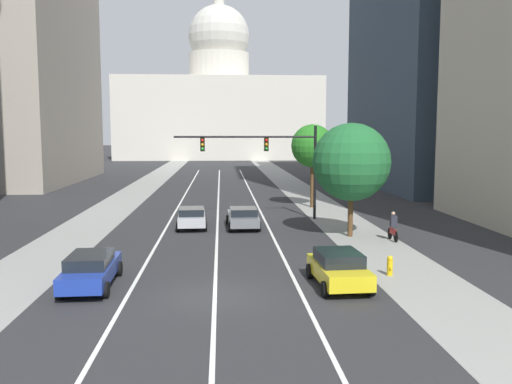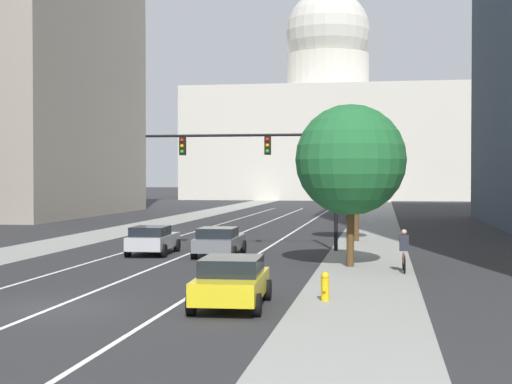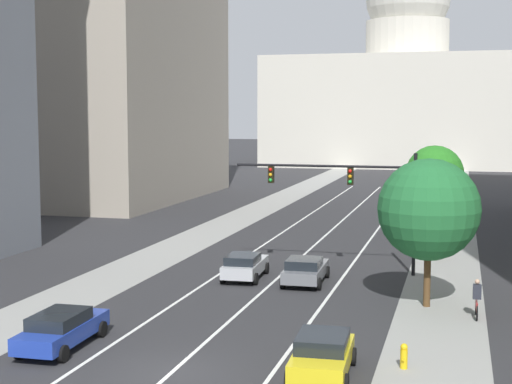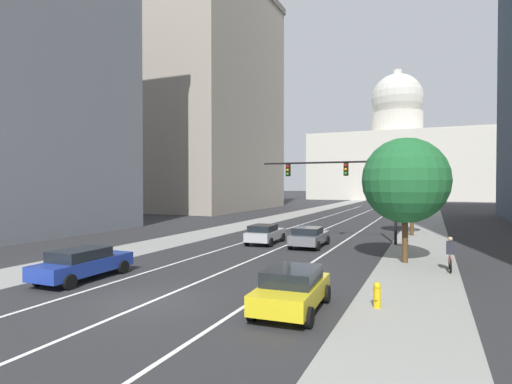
{
  "view_description": "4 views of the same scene",
  "coord_description": "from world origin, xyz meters",
  "px_view_note": "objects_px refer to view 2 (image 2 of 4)",
  "views": [
    {
      "loc": [
        0.28,
        -20.67,
        6.36
      ],
      "look_at": [
        2.46,
        13.22,
        2.59
      ],
      "focal_mm": 38.21,
      "sensor_mm": 36.0,
      "label": 1
    },
    {
      "loc": [
        9.45,
        -20.83,
        3.84
      ],
      "look_at": [
        2.21,
        22.62,
        2.94
      ],
      "focal_mm": 53.45,
      "sensor_mm": 36.0,
      "label": 2
    },
    {
      "loc": [
        9.45,
        -23.92,
        8.9
      ],
      "look_at": [
        -0.8,
        14.2,
        4.86
      ],
      "focal_mm": 53.49,
      "sensor_mm": 36.0,
      "label": 3
    },
    {
      "loc": [
        9.45,
        -12.14,
        4.34
      ],
      "look_at": [
        -1.19,
        12.37,
        3.82
      ],
      "focal_mm": 28.5,
      "sensor_mm": 36.0,
      "label": 4
    }
  ],
  "objects_px": {
    "capitol_building": "(328,128)",
    "street_tree_near_right": "(350,160)",
    "car_gray": "(219,241)",
    "car_silver": "(153,239)",
    "fire_hydrant": "(325,286)",
    "cyclist": "(404,251)",
    "car_yellow": "(232,281)",
    "traffic_signal_mast": "(272,158)",
    "street_tree_mid_right": "(356,154)"
  },
  "relations": [
    {
      "from": "car_yellow",
      "to": "traffic_signal_mast",
      "type": "distance_m",
      "value": 17.91
    },
    {
      "from": "street_tree_near_right",
      "to": "cyclist",
      "type": "bearing_deg",
      "value": -33.59
    },
    {
      "from": "traffic_signal_mast",
      "to": "street_tree_near_right",
      "type": "relative_size",
      "value": 1.49
    },
    {
      "from": "car_silver",
      "to": "street_tree_near_right",
      "type": "relative_size",
      "value": 0.63
    },
    {
      "from": "capitol_building",
      "to": "fire_hydrant",
      "type": "relative_size",
      "value": 51.6
    },
    {
      "from": "capitol_building",
      "to": "car_gray",
      "type": "xyz_separation_m",
      "value": [
        1.7,
        -96.83,
        -11.49
      ]
    },
    {
      "from": "street_tree_near_right",
      "to": "traffic_signal_mast",
      "type": "bearing_deg",
      "value": 122.63
    },
    {
      "from": "car_yellow",
      "to": "traffic_signal_mast",
      "type": "relative_size",
      "value": 0.41
    },
    {
      "from": "car_gray",
      "to": "street_tree_near_right",
      "type": "bearing_deg",
      "value": -119.05
    },
    {
      "from": "fire_hydrant",
      "to": "street_tree_near_right",
      "type": "height_order",
      "value": "street_tree_near_right"
    },
    {
      "from": "car_yellow",
      "to": "street_tree_near_right",
      "type": "height_order",
      "value": "street_tree_near_right"
    },
    {
      "from": "capitol_building",
      "to": "street_tree_mid_right",
      "type": "xyz_separation_m",
      "value": [
        7.92,
        -87.22,
        -7.06
      ]
    },
    {
      "from": "capitol_building",
      "to": "car_gray",
      "type": "height_order",
      "value": "capitol_building"
    },
    {
      "from": "car_gray",
      "to": "fire_hydrant",
      "type": "relative_size",
      "value": 4.92
    },
    {
      "from": "capitol_building",
      "to": "car_silver",
      "type": "distance_m",
      "value": 97.31
    },
    {
      "from": "street_tree_near_right",
      "to": "car_silver",
      "type": "bearing_deg",
      "value": 160.21
    },
    {
      "from": "cyclist",
      "to": "street_tree_mid_right",
      "type": "relative_size",
      "value": 0.25
    },
    {
      "from": "car_silver",
      "to": "traffic_signal_mast",
      "type": "bearing_deg",
      "value": -61.95
    },
    {
      "from": "capitol_building",
      "to": "fire_hydrant",
      "type": "distance_m",
      "value": 110.15
    },
    {
      "from": "car_gray",
      "to": "street_tree_near_right",
      "type": "distance_m",
      "value": 8.15
    },
    {
      "from": "capitol_building",
      "to": "cyclist",
      "type": "bearing_deg",
      "value": -84.21
    },
    {
      "from": "street_tree_near_right",
      "to": "car_yellow",
      "type": "bearing_deg",
      "value": -105.86
    },
    {
      "from": "traffic_signal_mast",
      "to": "street_tree_mid_right",
      "type": "height_order",
      "value": "street_tree_mid_right"
    },
    {
      "from": "traffic_signal_mast",
      "to": "cyclist",
      "type": "bearing_deg",
      "value": -51.56
    },
    {
      "from": "capitol_building",
      "to": "traffic_signal_mast",
      "type": "distance_m",
      "value": 93.73
    },
    {
      "from": "car_yellow",
      "to": "cyclist",
      "type": "relative_size",
      "value": 2.44
    },
    {
      "from": "traffic_signal_mast",
      "to": "car_silver",
      "type": "bearing_deg",
      "value": -149.18
    },
    {
      "from": "car_silver",
      "to": "street_tree_near_right",
      "type": "bearing_deg",
      "value": -112.57
    },
    {
      "from": "street_tree_near_right",
      "to": "street_tree_mid_right",
      "type": "distance_m",
      "value": 12.94
    },
    {
      "from": "car_yellow",
      "to": "fire_hydrant",
      "type": "height_order",
      "value": "car_yellow"
    },
    {
      "from": "street_tree_mid_right",
      "to": "car_gray",
      "type": "bearing_deg",
      "value": -122.92
    },
    {
      "from": "car_gray",
      "to": "street_tree_near_right",
      "type": "xyz_separation_m",
      "value": [
        6.41,
        -3.31,
        3.8
      ]
    },
    {
      "from": "car_silver",
      "to": "fire_hydrant",
      "type": "relative_size",
      "value": 4.76
    },
    {
      "from": "car_silver",
      "to": "fire_hydrant",
      "type": "distance_m",
      "value": 15.76
    },
    {
      "from": "fire_hydrant",
      "to": "cyclist",
      "type": "height_order",
      "value": "cyclist"
    },
    {
      "from": "capitol_building",
      "to": "car_gray",
      "type": "relative_size",
      "value": 10.5
    },
    {
      "from": "car_yellow",
      "to": "traffic_signal_mast",
      "type": "xyz_separation_m",
      "value": [
        -1.32,
        17.4,
        4.02
      ]
    },
    {
      "from": "cyclist",
      "to": "fire_hydrant",
      "type": "bearing_deg",
      "value": 159.88
    },
    {
      "from": "capitol_building",
      "to": "street_tree_near_right",
      "type": "height_order",
      "value": "capitol_building"
    },
    {
      "from": "car_yellow",
      "to": "cyclist",
      "type": "bearing_deg",
      "value": -32.49
    },
    {
      "from": "car_gray",
      "to": "traffic_signal_mast",
      "type": "xyz_separation_m",
      "value": [
        2.06,
        3.47,
        4.06
      ]
    },
    {
      "from": "fire_hydrant",
      "to": "street_tree_mid_right",
      "type": "distance_m",
      "value": 22.53
    },
    {
      "from": "car_gray",
      "to": "traffic_signal_mast",
      "type": "bearing_deg",
      "value": -32.48
    },
    {
      "from": "car_silver",
      "to": "street_tree_mid_right",
      "type": "height_order",
      "value": "street_tree_mid_right"
    },
    {
      "from": "car_silver",
      "to": "cyclist",
      "type": "relative_size",
      "value": 2.52
    },
    {
      "from": "car_gray",
      "to": "car_silver",
      "type": "bearing_deg",
      "value": 84.64
    },
    {
      "from": "capitol_building",
      "to": "street_tree_near_right",
      "type": "xyz_separation_m",
      "value": [
        8.11,
        -100.14,
        -7.68
      ]
    },
    {
      "from": "traffic_signal_mast",
      "to": "street_tree_near_right",
      "type": "xyz_separation_m",
      "value": [
        4.34,
        -6.78,
        -0.26
      ]
    },
    {
      "from": "fire_hydrant",
      "to": "street_tree_near_right",
      "type": "xyz_separation_m",
      "value": [
        0.39,
        9.11,
        4.07
      ]
    },
    {
      "from": "cyclist",
      "to": "street_tree_mid_right",
      "type": "height_order",
      "value": "street_tree_mid_right"
    }
  ]
}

